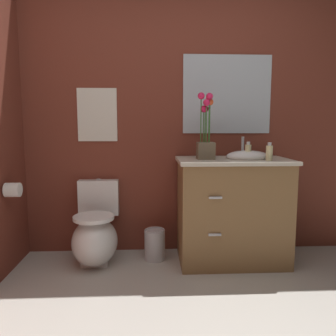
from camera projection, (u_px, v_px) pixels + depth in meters
wall_back at (188, 117)px, 3.07m from camera, size 3.98×0.05×2.50m
toilet at (96, 235)px, 2.86m from camera, size 0.38×0.59×0.69m
vanity_cabinet at (232, 209)px, 2.87m from camera, size 0.94×0.56×1.07m
flower_vase at (206, 135)px, 2.76m from camera, size 0.14×0.14×0.54m
soap_bottle at (248, 151)px, 2.77m from camera, size 0.05×0.05×0.14m
lotion_bottle at (269, 153)px, 2.66m from camera, size 0.05×0.05×0.14m
trash_bin at (155, 244)px, 2.94m from camera, size 0.18×0.18×0.27m
wall_poster at (97, 115)px, 3.00m from camera, size 0.35×0.01×0.47m
wall_mirror at (227, 94)px, 3.03m from camera, size 0.80×0.01×0.70m
toilet_paper_roll at (13, 190)px, 2.58m from camera, size 0.11×0.11×0.11m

